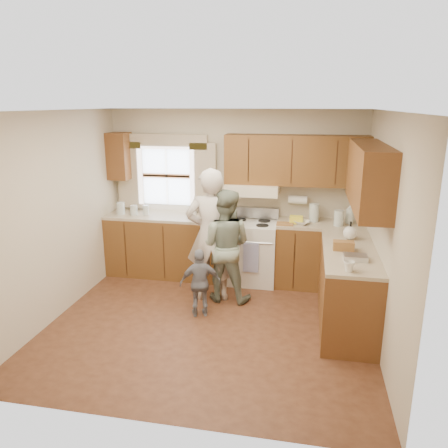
% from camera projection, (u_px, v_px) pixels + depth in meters
% --- Properties ---
extents(room, '(3.80, 3.80, 3.80)m').
position_uv_depth(room, '(209.00, 224.00, 4.94)').
color(room, '#452415').
rests_on(room, ground).
extents(kitchen_fixtures, '(3.80, 2.25, 2.15)m').
position_uv_depth(kitchen_fixtures, '(270.00, 235.00, 5.96)').
color(kitchen_fixtures, '#4B2D10').
rests_on(kitchen_fixtures, ground).
extents(stove, '(0.76, 0.67, 1.07)m').
position_uv_depth(stove, '(251.00, 251.00, 6.46)').
color(stove, silver).
rests_on(stove, ground).
extents(woman_left, '(0.72, 0.55, 1.79)m').
position_uv_depth(woman_left, '(211.00, 235.00, 5.74)').
color(woman_left, beige).
rests_on(woman_left, ground).
extents(woman_right, '(0.77, 0.62, 1.52)m').
position_uv_depth(woman_right, '(224.00, 246.00, 5.77)').
color(woman_right, '#24392F').
rests_on(woman_right, ground).
extents(child, '(0.55, 0.36, 0.87)m').
position_uv_depth(child, '(200.00, 283.00, 5.38)').
color(child, slate).
rests_on(child, ground).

